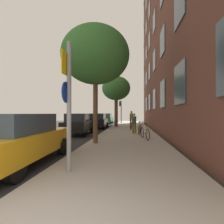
{
  "coord_description": "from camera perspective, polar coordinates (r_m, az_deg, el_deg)",
  "views": [
    {
      "loc": [
        1.32,
        -1.72,
        1.64
      ],
      "look_at": [
        0.09,
        9.55,
        1.73
      ],
      "focal_mm": 28.19,
      "sensor_mm": 36.0,
      "label": 1
    }
  ],
  "objects": [
    {
      "name": "ground_plane",
      "position": [
        17.21,
        -6.32,
        -5.92
      ],
      "size": [
        41.8,
        41.8,
        0.0
      ],
      "primitive_type": "plane",
      "color": "#332D28"
    },
    {
      "name": "road_asphalt",
      "position": [
        17.78,
        -12.98,
        -5.72
      ],
      "size": [
        7.0,
        38.0,
        0.01
      ],
      "primitive_type": "cube",
      "color": "#232326",
      "rests_on": "ground"
    },
    {
      "name": "sidewalk",
      "position": [
        16.8,
        5.47,
        -5.85
      ],
      "size": [
        4.2,
        38.0,
        0.12
      ],
      "primitive_type": "cube",
      "color": "#9E9389",
      "rests_on": "ground"
    },
    {
      "name": "building_facade",
      "position": [
        18.92,
        14.48,
        29.49
      ],
      "size": [
        0.56,
        27.0,
        22.12
      ],
      "color": "brown",
      "rests_on": "ground"
    },
    {
      "name": "sign_post",
      "position": [
        4.79,
        -14.03,
        4.49
      ],
      "size": [
        0.16,
        0.6,
        3.42
      ],
      "color": "gray",
      "rests_on": "sidewalk"
    },
    {
      "name": "traffic_light",
      "position": [
        27.74,
        2.78,
        1.39
      ],
      "size": [
        0.43,
        0.24,
        3.51
      ],
      "color": "black",
      "rests_on": "sidewalk"
    },
    {
      "name": "tree_near",
      "position": [
        9.6,
        -5.39,
        17.7
      ],
      "size": [
        3.51,
        3.51,
        6.02
      ],
      "color": "brown",
      "rests_on": "sidewalk"
    },
    {
      "name": "tree_far",
      "position": [
        20.55,
        1.35,
        7.58
      ],
      "size": [
        3.27,
        3.27,
        5.83
      ],
      "color": "brown",
      "rests_on": "sidewalk"
    },
    {
      "name": "bicycle_0",
      "position": [
        10.67,
        10.62,
        -6.66
      ],
      "size": [
        0.54,
        1.66,
        0.94
      ],
      "color": "black",
      "rests_on": "sidewalk"
    },
    {
      "name": "bicycle_1",
      "position": [
        13.12,
        9.05,
        -5.47
      ],
      "size": [
        0.47,
        1.74,
        0.95
      ],
      "color": "black",
      "rests_on": "sidewalk"
    },
    {
      "name": "bicycle_2",
      "position": [
        16.69,
        6.18,
        -4.41
      ],
      "size": [
        0.42,
        1.62,
        0.95
      ],
      "color": "black",
      "rests_on": "sidewalk"
    },
    {
      "name": "pedestrian_0",
      "position": [
        13.55,
        7.17,
        -3.19
      ],
      "size": [
        0.39,
        0.39,
        1.53
      ],
      "color": "olive",
      "rests_on": "sidewalk"
    },
    {
      "name": "pedestrian_1",
      "position": [
        20.09,
        6.33,
        -1.86
      ],
      "size": [
        0.48,
        0.48,
        1.79
      ],
      "color": "maroon",
      "rests_on": "sidewalk"
    },
    {
      "name": "car_0",
      "position": [
        6.35,
        -27.5,
        -7.64
      ],
      "size": [
        1.86,
        4.53,
        1.62
      ],
      "color": "orange",
      "rests_on": "road_asphalt"
    },
    {
      "name": "car_1",
      "position": [
        13.87,
        -10.79,
        -3.75
      ],
      "size": [
        1.91,
        4.17,
        1.62
      ],
      "color": "black",
      "rests_on": "road_asphalt"
    },
    {
      "name": "car_2",
      "position": [
        19.26,
        -4.54,
        -2.82
      ],
      "size": [
        1.96,
        4.3,
        1.62
      ],
      "color": "black",
      "rests_on": "road_asphalt"
    },
    {
      "name": "car_3",
      "position": [
        28.07,
        -1.91,
        -2.08
      ],
      "size": [
        1.93,
        4.06,
        1.62
      ],
      "color": "#19662D",
      "rests_on": "road_asphalt"
    }
  ]
}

